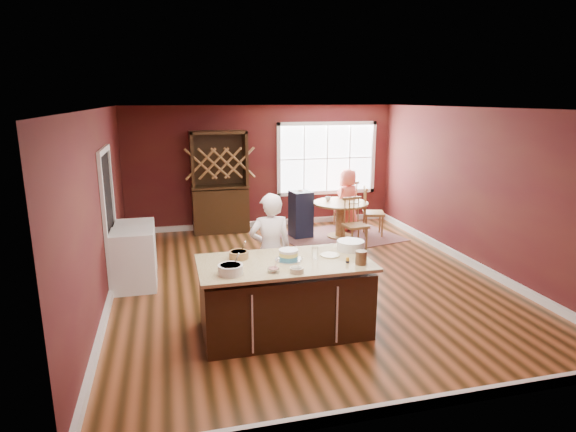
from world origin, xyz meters
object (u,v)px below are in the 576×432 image
Objects in this scene: chair_east at (374,211)px; dryer at (136,248)px; toddler at (301,198)px; hutch at (220,182)px; seated_woman at (348,200)px; kitchen_island at (285,298)px; dining_table at (340,212)px; washer at (134,260)px; chair_south at (356,223)px; chair_north at (345,203)px; baker at (270,251)px; layer_cake at (289,255)px; high_chair at (301,213)px.

chair_east is 4.90m from dryer.
hutch reaches higher than toddler.
seated_woman is 1.11m from toddler.
dining_table is at bearing 60.73° from kitchen_island.
chair_east is at bearing 14.39° from dryer.
dining_table is at bearing 23.72° from seated_woman.
washer is (-4.75, -1.86, -0.07)m from chair_east.
dryer is (-4.75, -1.22, -0.09)m from chair_east.
chair_north is at bearing 68.76° from chair_south.
baker is 2.22m from washer.
toddler is (-1.17, -0.48, 0.28)m from chair_north.
washer is at bearing -154.81° from dining_table.
layer_cake is at bearing -118.80° from dining_table.
chair_north is 4.90m from dryer.
layer_cake is at bearing 34.29° from chair_north.
baker is at bearing -86.70° from hutch.
washer is (-4.03, -1.09, -0.04)m from chair_south.
hutch reaches higher than kitchen_island.
baker is (-0.01, 0.79, 0.37)m from kitchen_island.
high_chair is (1.35, 3.25, -0.30)m from baker.
seated_woman is (2.48, 4.29, 0.24)m from kitchen_island.
toddler is at bearing 72.21° from layer_cake.
dining_table is at bearing -25.02° from toddler.
toddler is at bearing -23.78° from seated_woman.
chair_south is 1.35m from seated_woman.
hutch reaches higher than chair_north.
dining_table is 4.21m from dryer.
washer is at bearing -155.42° from high_chair.
hutch is at bearing 134.80° from chair_south.
baker reaches higher than chair_south.
seated_woman is at bearing -11.65° from hutch.
dryer is (0.00, 0.64, -0.01)m from washer.
toddler is 1.79m from hutch.
dryer is (-4.03, -0.45, -0.05)m from chair_south.
layer_cake is 3.23m from dryer.
washer is at bearing 135.93° from layer_cake.
washer is (-4.36, -2.38, -0.22)m from seated_woman.
chair_north is 4.05× the size of toddler.
chair_east is at bearing -18.94° from high_chair.
washer is at bearing -90.00° from dryer.
hutch is (-1.62, 0.70, 0.28)m from toddler.
dryer is (-3.26, -1.60, -0.37)m from toddler.
layer_cake is 5.25m from chair_north.
toddler is 3.65m from dryer.
chair_south is 3.08m from hutch.
baker reaches higher than toddler.
chair_north is at bearing 61.14° from kitchen_island.
high_chair reaches higher than kitchen_island.
hutch is at bearing -31.82° from chair_north.
chair_north is (2.49, 4.60, -0.46)m from layer_cake.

